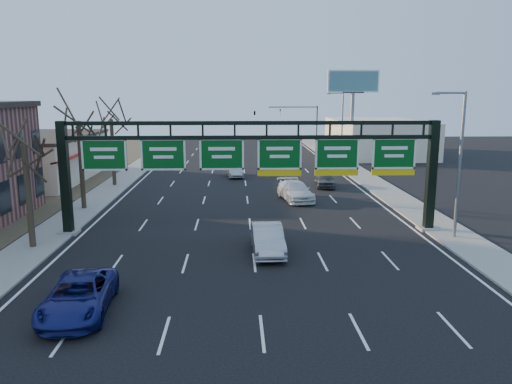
{
  "coord_description": "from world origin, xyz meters",
  "views": [
    {
      "loc": [
        -0.93,
        -23.37,
        8.85
      ],
      "look_at": [
        0.22,
        5.2,
        3.2
      ],
      "focal_mm": 35.0,
      "sensor_mm": 36.0,
      "label": 1
    }
  ],
  "objects_px": {
    "car_silver_sedan": "(268,239)",
    "car_white_wagon": "(295,191)",
    "car_blue_suv": "(79,296)",
    "sign_gantry": "(253,161)"
  },
  "relations": [
    {
      "from": "sign_gantry",
      "to": "car_silver_sedan",
      "type": "distance_m",
      "value": 5.86
    },
    {
      "from": "car_white_wagon",
      "to": "car_blue_suv",
      "type": "bearing_deg",
      "value": -127.36
    },
    {
      "from": "car_blue_suv",
      "to": "car_silver_sedan",
      "type": "distance_m",
      "value": 11.17
    },
    {
      "from": "sign_gantry",
      "to": "car_silver_sedan",
      "type": "relative_size",
      "value": 5.09
    },
    {
      "from": "car_blue_suv",
      "to": "car_white_wagon",
      "type": "xyz_separation_m",
      "value": [
        11.46,
        21.71,
        0.04
      ]
    },
    {
      "from": "sign_gantry",
      "to": "car_blue_suv",
      "type": "relative_size",
      "value": 4.57
    },
    {
      "from": "car_silver_sedan",
      "to": "car_white_wagon",
      "type": "height_order",
      "value": "car_silver_sedan"
    },
    {
      "from": "car_blue_suv",
      "to": "sign_gantry",
      "type": "bearing_deg",
      "value": 54.25
    },
    {
      "from": "car_silver_sedan",
      "to": "car_white_wagon",
      "type": "bearing_deg",
      "value": 75.45
    },
    {
      "from": "car_blue_suv",
      "to": "car_silver_sedan",
      "type": "bearing_deg",
      "value": 39.26
    }
  ]
}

